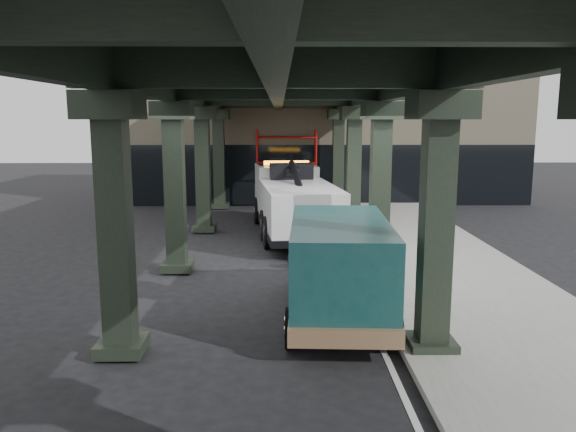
{
  "coord_description": "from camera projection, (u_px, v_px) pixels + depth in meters",
  "views": [
    {
      "loc": [
        -0.33,
        -14.3,
        4.5
      ],
      "look_at": [
        -0.1,
        1.94,
        1.7
      ],
      "focal_mm": 35.0,
      "sensor_mm": 36.0,
      "label": 1
    }
  ],
  "objects": [
    {
      "name": "ground",
      "position": [
        293.0,
        292.0,
        14.86
      ],
      "size": [
        90.0,
        90.0,
        0.0
      ],
      "primitive_type": "plane",
      "color": "black",
      "rests_on": "ground"
    },
    {
      "name": "building",
      "position": [
        318.0,
        128.0,
        33.92
      ],
      "size": [
        22.0,
        10.0,
        8.0
      ],
      "primitive_type": "cube",
      "color": "#C6B793",
      "rests_on": "ground"
    },
    {
      "name": "sidewalk",
      "position": [
        441.0,
        268.0,
        16.88
      ],
      "size": [
        5.0,
        40.0,
        0.15
      ],
      "primitive_type": "cube",
      "color": "gray",
      "rests_on": "ground"
    },
    {
      "name": "towed_van",
      "position": [
        339.0,
        265.0,
        12.73
      ],
      "size": [
        2.54,
        5.82,
        2.32
      ],
      "rotation": [
        0.0,
        0.0,
        -0.05
      ],
      "color": "#103A3B",
      "rests_on": "ground"
    },
    {
      "name": "scaffolding",
      "position": [
        286.0,
        166.0,
        28.93
      ],
      "size": [
        3.08,
        0.88,
        4.0
      ],
      "color": "red",
      "rests_on": "ground"
    },
    {
      "name": "tow_truck",
      "position": [
        293.0,
        199.0,
        22.06
      ],
      "size": [
        3.43,
        9.11,
        2.92
      ],
      "rotation": [
        0.0,
        0.0,
        0.11
      ],
      "color": "black",
      "rests_on": "ground"
    },
    {
      "name": "lane_stripe",
      "position": [
        348.0,
        271.0,
        16.85
      ],
      "size": [
        0.12,
        38.0,
        0.01
      ],
      "primitive_type": "cube",
      "color": "silver",
      "rests_on": "ground"
    },
    {
      "name": "viaduct",
      "position": [
        277.0,
        85.0,
        15.9
      ],
      "size": [
        7.4,
        32.0,
        6.4
      ],
      "color": "black",
      "rests_on": "ground"
    }
  ]
}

